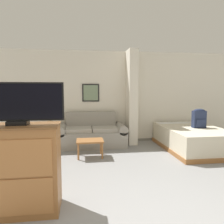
# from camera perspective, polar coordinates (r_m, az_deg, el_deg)

# --- Properties ---
(wall_back) EXTENTS (7.61, 0.16, 2.60)m
(wall_back) POSITION_cam_1_polar(r_m,az_deg,el_deg) (6.33, -1.21, 3.88)
(wall_back) COLOR silver
(wall_back) RESTS_ON ground_plane
(wall_partition_pillar) EXTENTS (0.24, 0.56, 2.60)m
(wall_partition_pillar) POSITION_cam_1_polar(r_m,az_deg,el_deg) (6.11, 5.13, 3.83)
(wall_partition_pillar) COLOR silver
(wall_partition_pillar) RESTS_ON ground_plane
(couch) EXTENTS (1.83, 0.84, 0.90)m
(couch) POSITION_cam_1_polar(r_m,az_deg,el_deg) (5.93, -5.31, -5.76)
(couch) COLOR gray
(couch) RESTS_ON ground_plane
(coffee_table) EXTENTS (0.60, 0.45, 0.39)m
(coffee_table) POSITION_cam_1_polar(r_m,az_deg,el_deg) (4.98, -5.77, -7.87)
(coffee_table) COLOR #996033
(coffee_table) RESTS_ON ground_plane
(side_table) EXTENTS (0.38, 0.38, 0.57)m
(side_table) POSITION_cam_1_polar(r_m,az_deg,el_deg) (5.98, -15.72, -4.59)
(side_table) COLOR #996033
(side_table) RESTS_ON ground_plane
(table_lamp) EXTENTS (0.31, 0.31, 0.46)m
(table_lamp) POSITION_cam_1_polar(r_m,az_deg,el_deg) (5.92, -15.83, -0.48)
(table_lamp) COLOR tan
(table_lamp) RESTS_ON side_table
(tv_dresser) EXTENTS (0.97, 0.51, 1.10)m
(tv_dresser) POSITION_cam_1_polar(r_m,az_deg,el_deg) (2.99, -22.92, -13.55)
(tv_dresser) COLOR #996033
(tv_dresser) RESTS_ON ground_plane
(tv) EXTENTS (1.10, 0.16, 0.51)m
(tv) POSITION_cam_1_polar(r_m,az_deg,el_deg) (2.84, -23.58, 2.12)
(tv) COLOR black
(tv) RESTS_ON tv_dresser
(bed) EXTENTS (1.41, 2.13, 0.56)m
(bed) POSITION_cam_1_polar(r_m,az_deg,el_deg) (5.95, 20.14, -6.44)
(bed) COLOR #996033
(bed) RESTS_ON ground_plane
(backpack) EXTENTS (0.32, 0.19, 0.48)m
(backpack) POSITION_cam_1_polar(r_m,az_deg,el_deg) (5.90, 21.79, -1.47)
(backpack) COLOR #232D4C
(backpack) RESTS_ON bed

